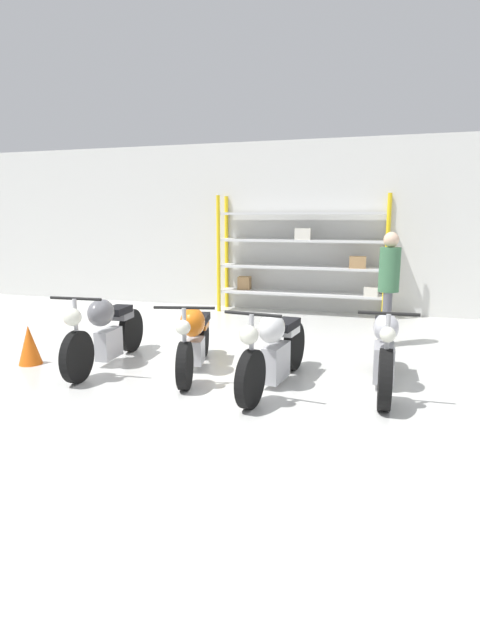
{
  "coord_description": "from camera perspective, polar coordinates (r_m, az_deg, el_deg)",
  "views": [
    {
      "loc": [
        1.83,
        -5.67,
        2.0
      ],
      "look_at": [
        0.0,
        0.4,
        0.7
      ],
      "focal_mm": 28.0,
      "sensor_mm": 36.0,
      "label": 1
    }
  ],
  "objects": [
    {
      "name": "back_wall",
      "position": [
        10.95,
        7.29,
        10.44
      ],
      "size": [
        30.0,
        0.08,
        3.6
      ],
      "color": "silver",
      "rests_on": "ground_plane"
    },
    {
      "name": "motorcycle_white",
      "position": [
        5.97,
        3.98,
        -3.37
      ],
      "size": [
        0.64,
        2.15,
        1.03
      ],
      "rotation": [
        0.0,
        0.0,
        -1.69
      ],
      "color": "black",
      "rests_on": "ground_plane"
    },
    {
      "name": "motorcycle_orange",
      "position": [
        6.59,
        -5.25,
        -2.02
      ],
      "size": [
        0.78,
        2.0,
        0.99
      ],
      "rotation": [
        0.0,
        0.0,
        -1.35
      ],
      "color": "black",
      "rests_on": "ground_plane"
    },
    {
      "name": "motorcycle_silver",
      "position": [
        6.18,
        16.16,
        -3.45
      ],
      "size": [
        0.62,
        2.13,
        1.05
      ],
      "rotation": [
        0.0,
        0.0,
        -1.54
      ],
      "color": "black",
      "rests_on": "ground_plane"
    },
    {
      "name": "shelving_rack",
      "position": [
        10.61,
        7.11,
        7.31
      ],
      "size": [
        3.54,
        0.63,
        2.47
      ],
      "color": "yellow",
      "rests_on": "ground_plane"
    },
    {
      "name": "person_browsing",
      "position": [
        8.13,
        16.65,
        4.48
      ],
      "size": [
        0.34,
        0.34,
        1.79
      ],
      "rotation": [
        0.0,
        0.0,
        3.08
      ],
      "color": "#595960",
      "rests_on": "ground_plane"
    },
    {
      "name": "ground_plane",
      "position": [
        6.29,
        -1.06,
        -6.97
      ],
      "size": [
        30.0,
        30.0,
        0.0
      ],
      "primitive_type": "plane",
      "color": "silver"
    },
    {
      "name": "traffic_cone",
      "position": [
        7.51,
        -22.94,
        -2.63
      ],
      "size": [
        0.32,
        0.32,
        0.55
      ],
      "color": "orange",
      "rests_on": "ground_plane"
    },
    {
      "name": "motorcycle_grey",
      "position": [
        7.04,
        -15.15,
        -1.19
      ],
      "size": [
        0.68,
        2.17,
        1.06
      ],
      "rotation": [
        0.0,
        0.0,
        -1.51
      ],
      "color": "black",
      "rests_on": "ground_plane"
    }
  ]
}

